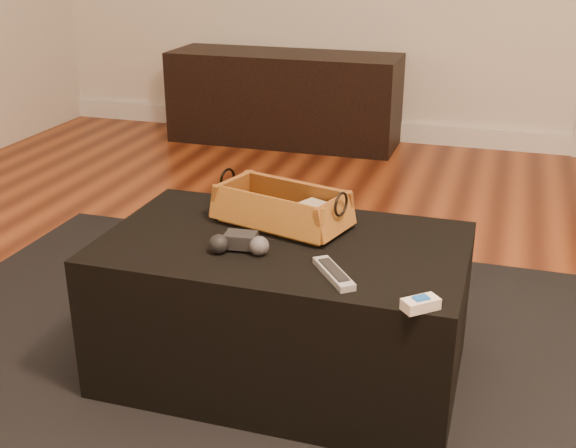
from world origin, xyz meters
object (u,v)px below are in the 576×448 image
(cream_gadget, at_px, (421,304))
(silver_remote, at_px, (334,273))
(wicker_basket, at_px, (282,210))
(game_controller, at_px, (240,243))
(media_cabinet, at_px, (284,98))
(ottoman, at_px, (283,308))
(tv_remote, at_px, (273,217))

(cream_gadget, bearing_deg, silver_remote, 155.60)
(wicker_basket, xyz_separation_m, game_controller, (-0.05, -0.22, -0.02))
(wicker_basket, distance_m, silver_remote, 0.37)
(media_cabinet, distance_m, ottoman, 2.58)
(silver_remote, relative_size, cream_gadget, 1.86)
(ottoman, height_order, game_controller, game_controller)
(media_cabinet, height_order, cream_gadget, media_cabinet)
(media_cabinet, relative_size, wicker_basket, 3.26)
(game_controller, relative_size, silver_remote, 0.99)
(wicker_basket, xyz_separation_m, cream_gadget, (0.46, -0.39, -0.03))
(wicker_basket, bearing_deg, ottoman, -70.11)
(game_controller, xyz_separation_m, cream_gadget, (0.50, -0.17, -0.01))
(media_cabinet, bearing_deg, wicker_basket, -72.47)
(media_cabinet, bearing_deg, silver_remote, -69.81)
(ottoman, xyz_separation_m, game_controller, (-0.09, -0.11, 0.24))
(game_controller, distance_m, silver_remote, 0.28)
(tv_remote, height_order, cream_gadget, tv_remote)
(media_cabinet, distance_m, wicker_basket, 2.47)
(tv_remote, distance_m, game_controller, 0.21)
(game_controller, bearing_deg, cream_gadget, -18.96)
(silver_remote, bearing_deg, wicker_basket, 128.24)
(silver_remote, bearing_deg, cream_gadget, -24.40)
(ottoman, height_order, wicker_basket, wicker_basket)
(ottoman, distance_m, silver_remote, 0.34)
(tv_remote, relative_size, cream_gadget, 2.27)
(game_controller, height_order, cream_gadget, game_controller)
(game_controller, bearing_deg, tv_remote, 83.77)
(silver_remote, bearing_deg, game_controller, 165.83)
(media_cabinet, xyz_separation_m, tv_remote, (0.72, -2.35, 0.18))
(ottoman, distance_m, cream_gadget, 0.55)
(ottoman, relative_size, cream_gadget, 11.02)
(wicker_basket, distance_m, game_controller, 0.23)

